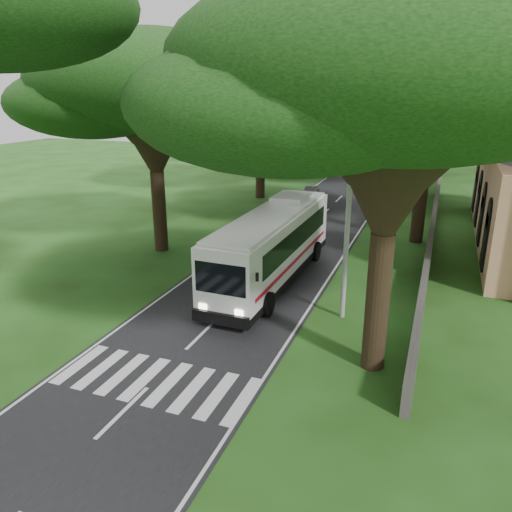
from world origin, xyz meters
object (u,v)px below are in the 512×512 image
Objects in this scene: pole_far at (412,143)px; coach_bus at (273,244)px; pole_mid at (394,168)px; pole_near at (347,233)px; pedestrian at (160,236)px; distant_car_c at (398,158)px; distant_car_a at (311,190)px; distant_car_b at (349,165)px.

pole_far is 36.97m from coach_bus.
pole_mid and pole_far have the same top height.
pole_near is 1.00× the size of pole_far.
distant_car_c is at bearing -5.76° from pedestrian.
pole_far is 36.59m from pedestrian.
distant_car_a is at bearing 107.78° from pole_near.
pole_near is 52.89m from distant_car_c.
pole_far is (0.00, 20.00, 0.00)m from pole_mid.
pole_near and pole_far have the same top height.
pole_far is 1.57× the size of distant_car_c.
pole_far is 4.61× the size of pedestrian.
pole_near is at bearing -34.59° from coach_bus.
pole_mid reaches higher than pedestrian.
distant_car_a is 2.00× the size of pedestrian.
distant_car_c is (-2.50, 52.72, -3.41)m from pole_near.
coach_bus is 7.76× the size of pedestrian.
pole_mid reaches higher than distant_car_b.
pedestrian reaches higher than distant_car_b.
pedestrian is (-5.24, -20.25, 0.25)m from distant_car_a.
pole_far is 0.59× the size of coach_bus.
pole_far is 2.31× the size of distant_car_a.
distant_car_a is 0.88× the size of distant_car_b.
coach_bus reaches higher than pedestrian.
pedestrian is (-9.04, 2.86, -1.26)m from coach_bus.
pole_far reaches higher than distant_car_c.
distant_car_b is 2.26× the size of pedestrian.
coach_bus is at bearing 144.18° from pole_near.
pole_near reaches higher than coach_bus.
pedestrian is (-13.74, -33.75, -3.31)m from pole_far.
pole_near is at bearing -66.27° from distant_car_b.
pole_mid is at bearing -90.00° from pole_far.
coach_bus is at bearing -105.80° from pole_mid.
pole_near is 15.46m from pedestrian.
distant_car_a is at bearing 142.59° from pole_mid.
distant_car_c is (-2.50, 32.72, -3.41)m from pole_mid.
distant_car_b is 0.77× the size of distant_car_c.
distant_car_a is (-8.50, 26.50, -3.56)m from pole_near.
pole_mid is 19.72m from pedestrian.
pole_far is 13.41m from distant_car_c.
distant_car_a is 26.90m from distant_car_c.
pedestrian is at bearing 69.55° from distant_car_a.
pole_near is 2.31× the size of distant_car_a.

